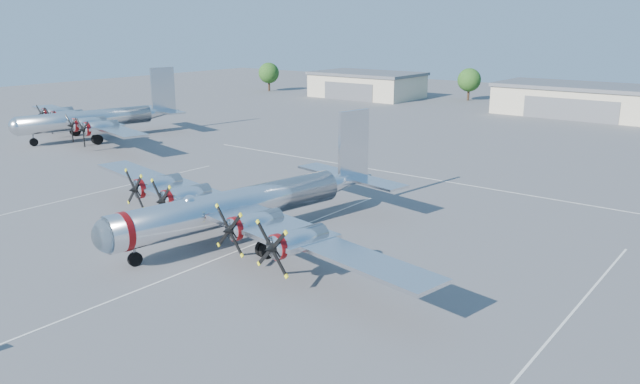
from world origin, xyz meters
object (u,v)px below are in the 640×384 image
Objects in this scene: hangar_center at (583,100)px; bomber_west at (97,139)px; tree_far_west at (269,73)px; hangar_west at (367,85)px; tree_west at (469,80)px; main_bomber_b29 at (247,236)px.

bomber_west is at bearing -126.08° from hangar_center.
bomber_west is at bearing -69.54° from tree_far_west.
hangar_west is 64.98m from bomber_west.
hangar_west is 25.36m from tree_far_west.
tree_far_west is 1.00× the size of tree_west.
tree_far_west reaches higher than hangar_west.
hangar_center is at bearing -17.82° from tree_west.
hangar_west is 0.58× the size of main_bomber_b29.
tree_west is at bearing 115.07° from main_bomber_b29.
tree_west is (45.00, 12.00, 0.00)m from tree_far_west.
tree_far_west and tree_west have the same top height.
bomber_west is (22.72, -60.92, -4.22)m from tree_far_west.
tree_west is (-25.00, 8.04, 1.51)m from hangar_center.
hangar_west is at bearing -158.11° from tree_west.
tree_far_west is at bearing 122.83° from bomber_west.
tree_west is at bearing 14.93° from tree_far_west.
tree_west reaches higher than bomber_west.
tree_far_west reaches higher than bomber_west.
tree_west is 0.19× the size of bomber_west.
main_bomber_b29 is at bearing -91.21° from hangar_center.
hangar_west is at bearing 180.00° from hangar_center.
hangar_west is at bearing 9.01° from tree_far_west.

